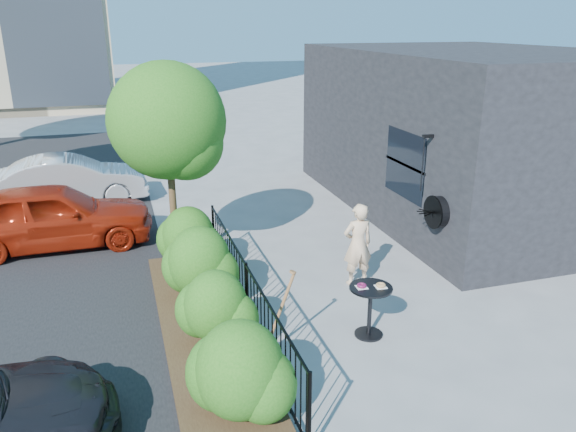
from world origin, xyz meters
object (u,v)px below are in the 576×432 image
object	(u,v)px
car_red	(52,216)
car_silver	(70,180)
cafe_table	(370,302)
woman	(358,244)
shovel	(278,318)
patio_tree	(171,128)

from	to	relation	value
car_red	car_silver	bearing A→B (deg)	-3.83
cafe_table	car_silver	size ratio (longest dim) A/B	0.23
woman	car_red	xyz separation A→B (m)	(-5.51, 3.62, -0.08)
car_red	car_silver	size ratio (longest dim) A/B	1.05
cafe_table	shovel	distance (m)	1.50
cafe_table	woman	bearing A→B (deg)	72.23
cafe_table	shovel	world-z (taller)	shovel
patio_tree	cafe_table	xyz separation A→B (m)	(2.48, -3.61, -2.19)
patio_tree	woman	bearing A→B (deg)	-31.46
patio_tree	woman	world-z (taller)	patio_tree
cafe_table	woman	xyz separation A→B (m)	(0.56, 1.75, 0.21)
patio_tree	car_red	bearing A→B (deg)	144.59
woman	shovel	size ratio (longest dim) A/B	1.16
cafe_table	car_red	xyz separation A→B (m)	(-4.95, 5.37, 0.13)
car_silver	car_red	bearing A→B (deg)	173.27
patio_tree	car_silver	world-z (taller)	patio_tree
patio_tree	woman	xyz separation A→B (m)	(3.04, -1.86, -1.98)
patio_tree	woman	distance (m)	4.08
woman	car_silver	xyz separation A→B (m)	(-5.32, 6.75, -0.13)
woman	shovel	xyz separation A→B (m)	(-2.06, -1.84, -0.19)
patio_tree	car_silver	distance (m)	5.80
patio_tree	shovel	world-z (taller)	patio_tree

